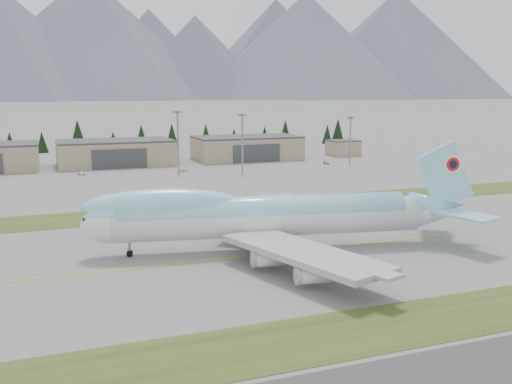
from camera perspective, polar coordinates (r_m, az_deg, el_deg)
name	(u,v)px	position (r m, az deg, el deg)	size (l,w,h in m)	color
ground	(288,252)	(113.74, 3.20, -6.02)	(7000.00, 7000.00, 0.00)	slate
grass_strip_near	(400,325)	(82.39, 14.18, -12.73)	(400.00, 14.00, 0.08)	#344819
grass_strip_far	(221,209)	(154.77, -3.53, -1.69)	(400.00, 18.00, 0.08)	#344819
taxiway_line_main	(288,252)	(113.74, 3.20, -6.02)	(400.00, 0.40, 0.02)	yellow
boeing_747_freighter	(265,215)	(113.49, 0.95, -2.36)	(81.80, 69.15, 21.45)	white
hangar_center	(116,152)	(252.87, -13.86, 3.86)	(48.00, 26.60, 10.80)	tan
hangar_right	(247,148)	(266.57, -0.93, 4.45)	(48.00, 26.60, 10.80)	tan
control_shed	(343,148)	(285.71, 8.72, 4.40)	(14.00, 12.00, 7.60)	tan
floodlight_masts	(138,134)	(215.42, -11.73, 5.73)	(180.49, 9.24, 24.80)	gray
service_vehicle_a	(82,175)	(226.46, -17.04, 1.64)	(1.57, 3.90, 1.33)	white
service_vehicle_b	(183,171)	(227.89, -7.29, 2.05)	(1.18, 3.37, 1.11)	gold
service_vehicle_c	(326,164)	(251.86, 7.04, 2.82)	(1.85, 4.55, 1.32)	#ABA9AE
conifer_belt	(118,137)	(314.93, -13.59, 5.36)	(270.45, 14.70, 16.91)	black
mountain_ridge_front	(38,36)	(2281.90, -21.01, 14.38)	(4332.59, 1216.35, 526.74)	#4F586A
mountain_ridge_rear	(90,44)	(3018.75, -16.30, 13.99)	(4471.47, 1055.56, 527.78)	#4F586A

